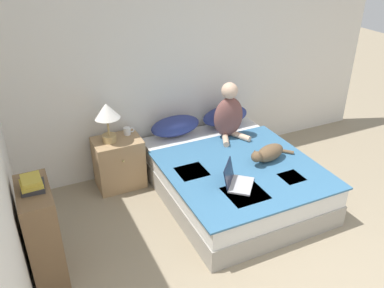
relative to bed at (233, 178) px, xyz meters
The scene contains 12 objects.
wall_back 1.48m from the bed, 92.78° to the left, with size 5.38×0.05×2.55m.
bed is the anchor object (origin of this frame).
pillow_near 0.97m from the bed, 112.85° to the left, with size 0.62×0.25×0.26m.
pillow_far 0.97m from the bed, 67.11° to the left, with size 0.62×0.25×0.26m.
person_sitting 0.79m from the bed, 66.98° to the left, with size 0.38×0.37×0.69m.
cat_tabby 0.50m from the bed, 26.11° to the right, with size 0.60×0.28×0.19m.
laptop_open 0.56m from the bed, 117.33° to the right, with size 0.41×0.41×0.23m.
nightstand 1.34m from the bed, 144.93° to the left, with size 0.54×0.42×0.61m.
table_lamp 1.57m from the bed, 146.82° to the left, with size 0.29×0.29×0.46m.
coffee_mug 1.33m from the bed, 138.02° to the left, with size 0.13×0.08×0.09m.
bookshelf 2.11m from the bed, behind, with size 0.27×0.59×0.90m.
book_stack_top 2.21m from the bed, behind, with size 0.19×0.21×0.11m.
Camera 1 is at (-2.01, -1.17, 2.77)m, focal length 38.00 mm.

